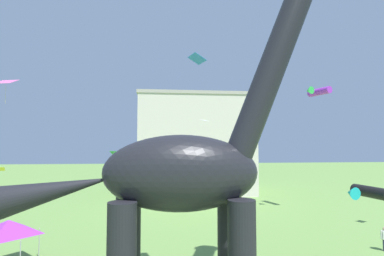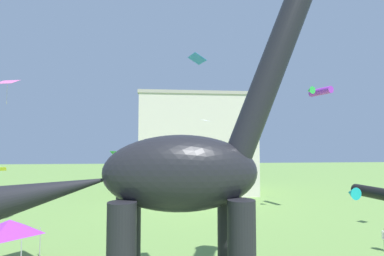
# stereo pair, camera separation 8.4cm
# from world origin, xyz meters

# --- Properties ---
(dinosaur_sculpture) EXTENTS (16.88, 3.58, 17.65)m
(dinosaur_sculpture) POSITION_xyz_m (-2.06, 4.69, 6.38)
(dinosaur_sculpture) COLOR black
(dinosaur_sculpture) RESTS_ON ground_plane
(festival_canopy_tent) EXTENTS (3.15, 3.15, 3.00)m
(festival_canopy_tent) POSITION_xyz_m (-12.43, 10.77, 2.54)
(festival_canopy_tent) COLOR #B2B2B7
(festival_canopy_tent) RESTS_ON ground_plane
(kite_trailing) EXTENTS (2.19, 2.47, 0.70)m
(kite_trailing) POSITION_xyz_m (8.91, 6.98, 4.96)
(kite_trailing) COLOR black
(kite_mid_right) EXTENTS (1.26, 1.29, 0.20)m
(kite_mid_right) POSITION_xyz_m (1.61, 21.64, 10.32)
(kite_mid_right) COLOR white
(kite_high_left) EXTENTS (2.86, 3.00, 0.85)m
(kite_high_left) POSITION_xyz_m (14.84, 22.78, 13.86)
(kite_high_left) COLOR purple
(kite_near_low) EXTENTS (0.96, 1.16, 0.35)m
(kite_near_low) POSITION_xyz_m (-1.06, 6.13, 12.26)
(kite_near_low) COLOR #287AE5
(kite_mid_left) EXTENTS (1.98, 1.58, 2.28)m
(kite_mid_left) POSITION_xyz_m (-16.74, 18.46, 13.35)
(kite_mid_left) COLOR pink
(kite_near_high) EXTENTS (0.86, 0.71, 0.98)m
(kite_near_high) POSITION_xyz_m (-5.45, 8.30, 7.20)
(kite_near_high) COLOR green
(background_building_block) EXTENTS (18.38, 12.98, 15.90)m
(background_building_block) POSITION_xyz_m (2.60, 40.54, 7.96)
(background_building_block) COLOR beige
(background_building_block) RESTS_ON ground_plane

